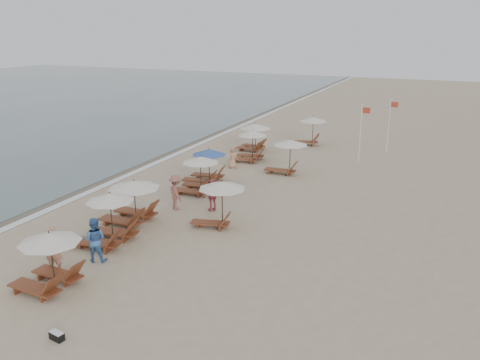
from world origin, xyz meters
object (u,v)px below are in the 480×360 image
at_px(lounger_station_0, 47,262).
at_px(beachgoer_far_b, 233,157).
at_px(lounger_station_5, 249,147).
at_px(beachgoer_mid_b, 176,192).
at_px(lounger_station_2, 130,202).
at_px(beachgoer_far_a, 213,195).
at_px(duffel_bag, 57,336).
at_px(lounger_station_6, 253,136).
at_px(lounger_station_1, 106,222).
at_px(beachgoer_mid_a, 95,240).
at_px(lounger_station_3, 197,176).
at_px(inland_station_0, 218,198).
at_px(flag_pole_near, 361,131).
at_px(inland_station_2, 309,129).
at_px(inland_station_1, 286,153).
at_px(lounger_station_4, 205,167).
at_px(beachgoer_near, 54,250).

relative_size(lounger_station_0, beachgoer_far_b, 1.72).
bearing_deg(lounger_station_5, lounger_station_0, -89.15).
bearing_deg(beachgoer_mid_b, lounger_station_2, 106.98).
xyz_separation_m(beachgoer_far_a, duffel_bag, (0.63, -11.71, -0.72)).
bearing_deg(lounger_station_6, lounger_station_1, -87.87).
xyz_separation_m(lounger_station_5, beachgoer_mid_a, (0.38, -16.89, -0.10)).
relative_size(lounger_station_3, lounger_station_6, 1.00).
xyz_separation_m(inland_station_0, beachgoer_far_a, (-1.18, 1.79, -0.59)).
distance_m(inland_station_0, flag_pole_near, 14.80).
bearing_deg(lounger_station_6, duffel_bag, -81.47).
distance_m(inland_station_2, duffel_bag, 28.12).
bearing_deg(inland_station_1, lounger_station_2, -110.86).
relative_size(lounger_station_6, inland_station_1, 0.95).
xyz_separation_m(lounger_station_4, beachgoer_mid_a, (0.88, -11.21, -0.05)).
distance_m(beachgoer_near, flag_pole_near, 22.23).
relative_size(lounger_station_0, inland_station_0, 1.00).
xyz_separation_m(lounger_station_0, lounger_station_6, (-1.22, 22.36, 0.08)).
relative_size(lounger_station_5, beachgoer_near, 1.34).
distance_m(lounger_station_2, lounger_station_6, 15.91).
bearing_deg(duffel_bag, beachgoer_far_b, 98.86).
height_order(lounger_station_2, inland_station_1, inland_station_1).
distance_m(lounger_station_1, lounger_station_3, 7.74).
bearing_deg(lounger_station_4, lounger_station_6, 92.90).
relative_size(beachgoer_near, beachgoer_mid_a, 1.01).
xyz_separation_m(inland_station_2, beachgoer_near, (-2.81, -24.78, -0.36)).
height_order(lounger_station_2, beachgoer_far_b, lounger_station_2).
height_order(beachgoer_mid_b, duffel_bag, beachgoer_mid_b).
xyz_separation_m(beachgoer_near, beachgoer_mid_a, (0.77, 1.43, -0.00)).
distance_m(lounger_station_0, lounger_station_1, 4.01).
relative_size(lounger_station_2, beachgoer_near, 1.53).
bearing_deg(flag_pole_near, lounger_station_6, 176.61).
bearing_deg(beachgoer_mid_b, inland_station_0, -161.51).
bearing_deg(beachgoer_far_b, lounger_station_1, -159.23).
bearing_deg(inland_station_1, lounger_station_4, -136.44).
relative_size(beachgoer_mid_b, duffel_bag, 3.65).
bearing_deg(beachgoer_far_a, beachgoer_mid_a, 22.22).
relative_size(lounger_station_2, lounger_station_3, 1.11).
bearing_deg(beachgoer_far_b, beachgoer_mid_a, -156.77).
relative_size(lounger_station_5, beachgoer_mid_b, 1.35).
xyz_separation_m(beachgoer_far_b, flag_pole_near, (7.46, 4.70, 1.52)).
xyz_separation_m(inland_station_1, beachgoer_mid_a, (-2.99, -14.89, -0.43)).
bearing_deg(lounger_station_6, flag_pole_near, -3.39).
height_order(beachgoer_mid_a, beachgoer_far_b, beachgoer_mid_a).
distance_m(lounger_station_0, beachgoer_mid_a, 2.45).
xyz_separation_m(lounger_station_3, beachgoer_near, (-0.38, -10.69, -0.08)).
bearing_deg(lounger_station_3, beachgoer_near, -92.02).
bearing_deg(inland_station_2, lounger_station_5, -110.56).
bearing_deg(lounger_station_5, beachgoer_mid_b, -88.33).
distance_m(beachgoer_mid_a, flag_pole_near, 20.64).
relative_size(inland_station_1, flag_pole_near, 0.66).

